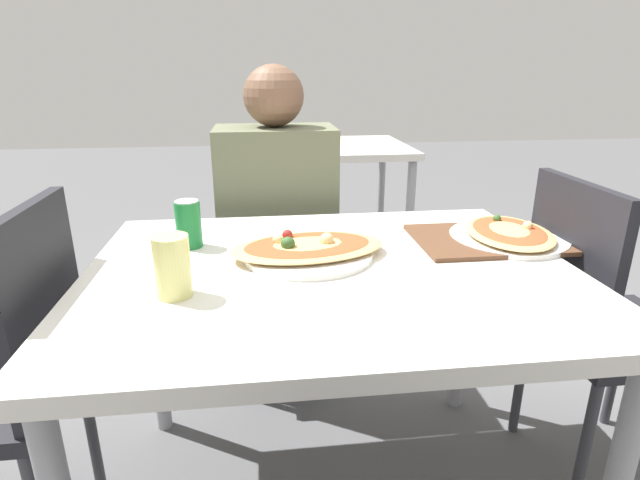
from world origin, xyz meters
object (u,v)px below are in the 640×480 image
(chair_far_seated, at_px, (277,244))
(pizza_main, at_px, (307,249))
(pizza_second, at_px, (508,234))
(chair_side_left, at_px, (3,372))
(drink_glass, at_px, (172,266))
(dining_table, at_px, (331,294))
(chair_side_right, at_px, (599,317))
(soda_can, at_px, (188,224))
(person_seated, at_px, (277,204))

(chair_far_seated, relative_size, pizza_main, 2.16)
(pizza_main, height_order, pizza_second, pizza_main)
(chair_side_left, height_order, pizza_second, chair_side_left)
(pizza_main, relative_size, pizza_second, 1.20)
(chair_far_seated, height_order, drink_glass, chair_far_seated)
(dining_table, xyz_separation_m, chair_side_right, (0.77, 0.05, -0.14))
(pizza_main, xyz_separation_m, drink_glass, (-0.30, -0.20, 0.05))
(chair_side_right, relative_size, pizza_main, 2.16)
(chair_far_seated, distance_m, pizza_main, 0.73)
(pizza_main, relative_size, drink_glass, 3.21)
(dining_table, distance_m, chair_far_seated, 0.79)
(chair_far_seated, height_order, pizza_main, chair_far_seated)
(chair_side_left, distance_m, soda_can, 0.54)
(chair_side_right, distance_m, person_seated, 1.08)
(chair_side_left, distance_m, person_seated, 0.97)
(soda_can, height_order, drink_glass, drink_glass)
(chair_far_seated, relative_size, soda_can, 7.24)
(chair_side_left, xyz_separation_m, pizza_main, (0.72, 0.10, 0.23))
(chair_side_left, relative_size, soda_can, 7.24)
(chair_side_left, bearing_deg, drink_glass, -102.43)
(soda_can, xyz_separation_m, pizza_second, (0.86, -0.06, -0.04))
(person_seated, xyz_separation_m, pizza_main, (0.05, -0.58, 0.04))
(chair_far_seated, distance_m, pizza_second, 0.92)
(chair_side_right, bearing_deg, pizza_second, -106.21)
(chair_side_left, xyz_separation_m, chair_side_right, (1.53, 0.08, 0.00))
(chair_side_left, xyz_separation_m, person_seated, (0.66, 0.69, 0.19))
(chair_side_right, xyz_separation_m, soda_can, (-1.12, 0.13, 0.28))
(person_seated, height_order, drink_glass, person_seated)
(dining_table, relative_size, person_seated, 0.97)
(dining_table, relative_size, chair_far_seated, 1.28)
(pizza_main, bearing_deg, chair_far_seated, 94.49)
(chair_side_left, relative_size, drink_glass, 6.92)
(person_seated, height_order, soda_can, person_seated)
(pizza_main, xyz_separation_m, soda_can, (-0.30, 0.11, 0.04))
(pizza_main, height_order, drink_glass, drink_glass)
(soda_can, distance_m, drink_glass, 0.30)
(dining_table, bearing_deg, chair_side_right, 4.07)
(dining_table, height_order, chair_side_right, chair_side_right)
(chair_side_left, xyz_separation_m, soda_can, (0.42, 0.21, 0.28))
(soda_can, relative_size, pizza_second, 0.36)
(dining_table, bearing_deg, drink_glass, -161.00)
(chair_side_right, distance_m, soda_can, 1.16)
(chair_side_right, distance_m, pizza_second, 0.35)
(drink_glass, distance_m, pizza_second, 0.89)
(chair_side_right, bearing_deg, dining_table, -85.93)
(chair_side_left, bearing_deg, chair_side_right, -86.99)
(chair_far_seated, height_order, person_seated, person_seated)
(dining_table, relative_size, pizza_main, 2.75)
(drink_glass, bearing_deg, soda_can, 91.14)
(chair_side_right, bearing_deg, person_seated, -124.80)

